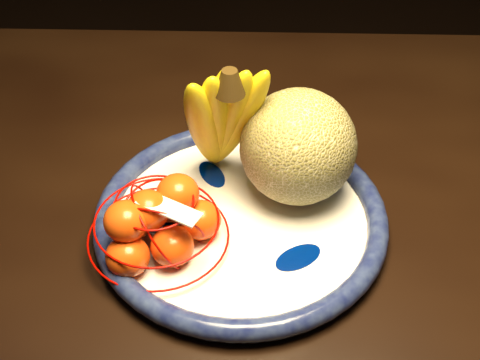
{
  "coord_description": "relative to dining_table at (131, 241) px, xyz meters",
  "views": [
    {
      "loc": [
        0.08,
        -0.71,
        1.34
      ],
      "look_at": [
        0.14,
        -0.13,
        0.8
      ],
      "focal_mm": 50.0,
      "sensor_mm": 36.0,
      "label": 1
    }
  ],
  "objects": [
    {
      "name": "dining_table",
      "position": [
        0.0,
        0.0,
        0.0
      ],
      "size": [
        1.56,
        1.05,
        0.73
      ],
      "rotation": [
        0.0,
        0.0,
        -0.13
      ],
      "color": "black",
      "rests_on": "ground"
    },
    {
      "name": "mandarin_bag",
      "position": [
        0.05,
        -0.09,
        0.13
      ],
      "size": [
        0.22,
        0.22,
        0.11
      ],
      "rotation": [
        0.0,
        0.0,
        0.39
      ],
      "color": "#FF5818",
      "rests_on": "fruit_bowl"
    },
    {
      "name": "fruit_bowl",
      "position": [
        0.15,
        -0.06,
        0.09
      ],
      "size": [
        0.36,
        0.36,
        0.03
      ],
      "rotation": [
        0.0,
        0.0,
        -0.15
      ],
      "color": "white",
      "rests_on": "dining_table"
    },
    {
      "name": "banana_bunch",
      "position": [
        0.13,
        0.02,
        0.2
      ],
      "size": [
        0.14,
        0.13,
        0.21
      ],
      "rotation": [
        0.0,
        0.0,
        0.21
      ],
      "color": "yellow",
      "rests_on": "fruit_bowl"
    },
    {
      "name": "cantaloupe",
      "position": [
        0.22,
        -0.02,
        0.16
      ],
      "size": [
        0.14,
        0.14,
        0.14
      ],
      "primitive_type": "sphere",
      "color": "olive",
      "rests_on": "fruit_bowl"
    },
    {
      "name": "price_tag",
      "position": [
        0.06,
        -0.11,
        0.16
      ],
      "size": [
        0.08,
        0.06,
        0.01
      ],
      "primitive_type": "cube",
      "rotation": [
        -0.14,
        0.1,
        -0.54
      ],
      "color": "white",
      "rests_on": "mandarin_bag"
    }
  ]
}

